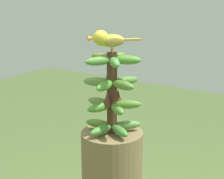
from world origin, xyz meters
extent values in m
cylinder|color=#4C2D1E|center=(0.00, 0.00, 1.11)|extent=(0.04, 0.04, 0.34)
ellipsoid|color=#5E8A37|center=(0.06, 0.03, 0.97)|extent=(0.12, 0.08, 0.04)
ellipsoid|color=#568229|center=(-0.01, 0.06, 0.97)|extent=(0.05, 0.12, 0.04)
ellipsoid|color=#4A8B3A|center=(-0.06, 0.01, 0.97)|extent=(0.12, 0.06, 0.04)
ellipsoid|color=#4A8537|center=(-0.03, -0.06, 0.97)|extent=(0.09, 0.12, 0.04)
ellipsoid|color=#57873B|center=(0.04, -0.05, 0.97)|extent=(0.11, 0.11, 0.04)
ellipsoid|color=#4B8330|center=(-0.06, 0.02, 1.06)|extent=(0.12, 0.07, 0.04)
ellipsoid|color=#518735|center=(-0.04, -0.05, 1.06)|extent=(0.10, 0.11, 0.04)
ellipsoid|color=#55822E|center=(0.03, -0.05, 1.06)|extent=(0.09, 0.12, 0.04)
ellipsoid|color=#528231|center=(0.06, 0.02, 1.06)|extent=(0.12, 0.07, 0.04)
ellipsoid|color=olive|center=(0.00, 0.06, 1.06)|extent=(0.04, 0.12, 0.04)
ellipsoid|color=#4F8D31|center=(-0.06, -0.01, 1.15)|extent=(0.12, 0.05, 0.04)
ellipsoid|color=#568031|center=(-0.01, -0.06, 1.15)|extent=(0.06, 0.12, 0.04)
ellipsoid|color=#4C822F|center=(0.05, -0.03, 1.15)|extent=(0.12, 0.09, 0.04)
ellipsoid|color=#4A7F3B|center=(0.05, 0.04, 1.15)|extent=(0.11, 0.10, 0.04)
ellipsoid|color=#5D8739|center=(-0.02, 0.06, 1.15)|extent=(0.08, 0.12, 0.04)
ellipsoid|color=#518C32|center=(0.02, -0.05, 1.25)|extent=(0.08, 0.12, 0.04)
ellipsoid|color=#4D7B29|center=(0.06, 0.01, 1.25)|extent=(0.12, 0.05, 0.04)
ellipsoid|color=olive|center=(0.01, 0.06, 1.25)|extent=(0.06, 0.12, 0.04)
ellipsoid|color=#578C3B|center=(-0.05, 0.03, 1.25)|extent=(0.12, 0.09, 0.04)
ellipsoid|color=#4A8B3C|center=(-0.04, -0.04, 1.25)|extent=(0.11, 0.10, 0.04)
cone|color=brown|center=(0.03, -0.01, 1.09)|extent=(0.04, 0.04, 0.06)
cone|color=#4C2D1E|center=(-0.03, 0.00, 1.09)|extent=(0.04, 0.04, 0.06)
cylinder|color=#C68933|center=(0.01, 0.01, 1.28)|extent=(0.01, 0.00, 0.02)
cylinder|color=#C68933|center=(-0.01, -0.01, 1.28)|extent=(0.01, 0.01, 0.02)
ellipsoid|color=gold|center=(0.00, 0.00, 1.32)|extent=(0.10, 0.10, 0.05)
ellipsoid|color=olive|center=(0.02, 0.01, 1.32)|extent=(0.06, 0.06, 0.03)
ellipsoid|color=olive|center=(-0.01, -0.02, 1.32)|extent=(0.06, 0.06, 0.03)
cube|color=olive|center=(0.06, -0.06, 1.32)|extent=(0.07, 0.07, 0.01)
sphere|color=gold|center=(-0.03, 0.03, 1.33)|extent=(0.06, 0.06, 0.06)
sphere|color=black|center=(-0.06, 0.02, 1.34)|extent=(0.01, 0.01, 0.01)
cone|color=orange|center=(-0.06, 0.06, 1.33)|extent=(0.04, 0.04, 0.02)
camera|label=1|loc=(-1.31, -0.86, 1.56)|focal=64.77mm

